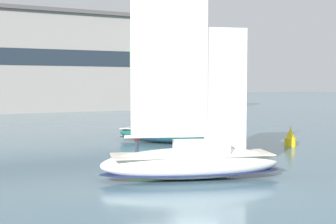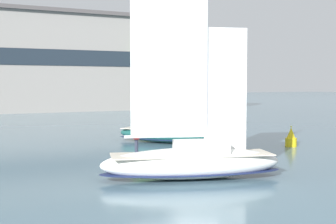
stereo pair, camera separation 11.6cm
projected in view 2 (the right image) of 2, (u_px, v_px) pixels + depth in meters
The scene contains 8 objects.
ground_plane at pixel (192, 179), 26.29m from camera, with size 400.00×400.00×0.00m, color slate.
waterfront_building at pixel (57, 62), 90.75m from camera, with size 29.87×13.80×18.90m.
tree_shore_left at pixel (147, 54), 93.31m from camera, with size 7.68×7.68×15.82m.
tree_shore_right at pixel (210, 55), 94.93m from camera, with size 7.65×7.65×15.75m.
sailboat_main at pixel (192, 159), 26.22m from camera, with size 10.77×5.68×14.25m.
sailboat_moored_mid_channel at pixel (163, 133), 42.25m from camera, with size 7.35×8.62×12.25m.
sailboat_moored_far_slip at pixel (190, 108), 85.85m from camera, with size 8.22×4.49×10.90m.
channel_buoy at pixel (291, 138), 39.56m from camera, with size 0.97×0.97×1.77m.
Camera 2 is at (-12.78, -22.69, 5.37)m, focal length 50.00 mm.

